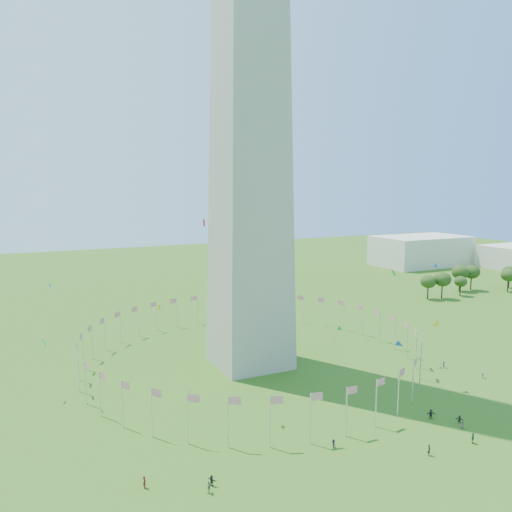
# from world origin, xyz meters

# --- Properties ---
(ground) EXTENTS (600.00, 600.00, 0.00)m
(ground) POSITION_xyz_m (0.00, 0.00, 0.00)
(ground) COLOR #2B5413
(ground) RESTS_ON ground
(washington_monument) EXTENTS (16.80, 16.80, 169.00)m
(washington_monument) POSITION_xyz_m (0.00, 50.00, 84.50)
(washington_monument) COLOR #A7A294
(washington_monument) RESTS_ON ground
(flag_ring) EXTENTS (80.24, 80.24, 9.00)m
(flag_ring) POSITION_xyz_m (-0.00, 50.00, 4.50)
(flag_ring) COLOR silver
(flag_ring) RESTS_ON ground
(gov_building_east_a) EXTENTS (50.00, 30.00, 16.00)m
(gov_building_east_a) POSITION_xyz_m (150.00, 150.00, 8.00)
(gov_building_east_a) COLOR beige
(gov_building_east_a) RESTS_ON ground
(crowd) EXTENTS (91.08, 48.61, 1.86)m
(crowd) POSITION_xyz_m (10.39, 4.40, 0.85)
(crowd) COLOR #59141B
(crowd) RESTS_ON ground
(kites_aloft) EXTENTS (92.58, 75.45, 28.11)m
(kites_aloft) POSITION_xyz_m (15.34, 20.70, 18.70)
(kites_aloft) COLOR blue
(kites_aloft) RESTS_ON ground
(tree_line_east) EXTENTS (53.10, 15.90, 10.77)m
(tree_line_east) POSITION_xyz_m (114.31, 85.66, 4.92)
(tree_line_east) COLOR #314F1A
(tree_line_east) RESTS_ON ground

